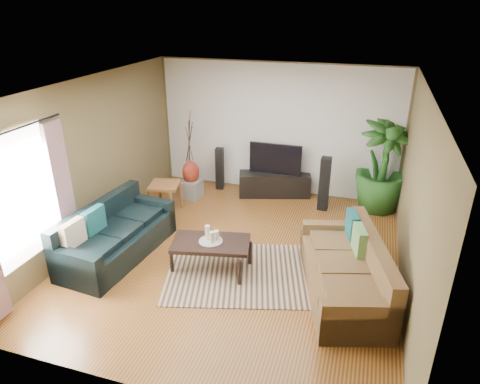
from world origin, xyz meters
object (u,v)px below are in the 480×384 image
at_px(speaker_right, 324,184).
at_px(vase, 191,172).
at_px(sofa_left, 117,232).
at_px(television, 275,159).
at_px(potted_plant, 382,166).
at_px(side_table, 165,197).
at_px(sofa_right, 344,267).
at_px(coffee_table, 211,255).
at_px(tv_stand, 274,184).
at_px(pedestal, 192,189).
at_px(speaker_left, 220,169).

relative_size(speaker_right, vase, 2.18).
bearing_deg(sofa_left, television, -26.37).
distance_m(potted_plant, side_table, 4.19).
xyz_separation_m(sofa_left, vase, (0.24, 2.40, 0.13)).
bearing_deg(sofa_right, coffee_table, -106.51).
xyz_separation_m(tv_stand, potted_plant, (2.08, -0.03, 0.65)).
bearing_deg(speaker_right, potted_plant, 18.35).
bearing_deg(speaker_right, coffee_table, -117.09).
xyz_separation_m(tv_stand, side_table, (-1.85, -1.35, 0.04)).
height_order(sofa_left, sofa_right, same).
relative_size(television, side_table, 1.89).
xyz_separation_m(sofa_left, sofa_right, (3.52, 0.07, 0.00)).
xyz_separation_m(sofa_left, pedestal, (0.24, 2.40, -0.24)).
height_order(speaker_left, potted_plant, potted_plant).
height_order(television, pedestal, television).
bearing_deg(potted_plant, sofa_left, -142.76).
bearing_deg(vase, sofa_left, -95.66).
distance_m(potted_plant, pedestal, 3.81).
xyz_separation_m(speaker_right, potted_plant, (1.02, 0.32, 0.37)).
bearing_deg(pedestal, speaker_right, 5.68).
bearing_deg(tv_stand, side_table, -160.45).
bearing_deg(television, pedestal, -159.18).
height_order(sofa_left, television, television).
xyz_separation_m(sofa_right, tv_stand, (-1.66, 2.95, -0.18)).
xyz_separation_m(sofa_right, coffee_table, (-1.96, 0.02, -0.19)).
bearing_deg(speaker_left, speaker_right, -18.55).
bearing_deg(sofa_right, sofa_left, -104.82).
relative_size(sofa_left, sofa_right, 0.99).
distance_m(coffee_table, speaker_right, 2.93).
bearing_deg(speaker_left, vase, -133.25).
bearing_deg(side_table, sofa_left, -90.22).
bearing_deg(television, speaker_right, -18.29).
bearing_deg(vase, television, 20.82).
distance_m(sofa_left, speaker_left, 3.09).
distance_m(sofa_right, vase, 4.03).
relative_size(speaker_left, pedestal, 2.39).
xyz_separation_m(speaker_left, speaker_right, (2.27, -0.35, 0.08)).
bearing_deg(pedestal, side_table, -107.49).
distance_m(speaker_left, vase, 0.74).
relative_size(speaker_left, vase, 1.87).
height_order(sofa_right, coffee_table, sofa_right).
bearing_deg(tv_stand, potted_plant, -17.25).
bearing_deg(coffee_table, potted_plant, 38.41).
relative_size(sofa_right, speaker_left, 2.31).
relative_size(sofa_right, potted_plant, 1.17).
xyz_separation_m(sofa_left, potted_plant, (3.94, 2.99, 0.47)).
distance_m(sofa_left, tv_stand, 3.55).
xyz_separation_m(potted_plant, pedestal, (-3.70, -0.59, -0.71)).
height_order(tv_stand, side_table, side_table).
bearing_deg(television, tv_stand, 0.00).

